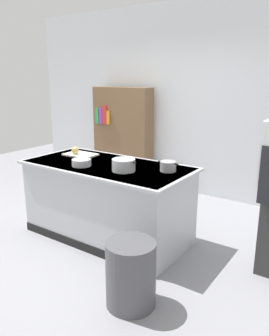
# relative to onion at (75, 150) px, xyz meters

# --- Properties ---
(ground_plane) EXTENTS (10.00, 10.00, 0.00)m
(ground_plane) POSITION_rel_onion_xyz_m (0.61, -0.12, -0.97)
(ground_plane) COLOR gray
(back_wall) EXTENTS (6.40, 0.12, 3.00)m
(back_wall) POSITION_rel_onion_xyz_m (0.61, 1.98, 0.53)
(back_wall) COLOR silver
(back_wall) RESTS_ON ground_plane
(counter_island) EXTENTS (1.98, 0.98, 0.90)m
(counter_island) POSITION_rel_onion_xyz_m (0.61, -0.12, -0.50)
(counter_island) COLOR #B7BABF
(counter_island) RESTS_ON ground_plane
(cutting_board) EXTENTS (0.40, 0.28, 0.02)m
(cutting_board) POSITION_rel_onion_xyz_m (0.05, 0.04, -0.06)
(cutting_board) COLOR silver
(cutting_board) RESTS_ON counter_island
(onion) EXTENTS (0.10, 0.10, 0.10)m
(onion) POSITION_rel_onion_xyz_m (0.00, 0.00, 0.00)
(onion) COLOR tan
(onion) RESTS_ON cutting_board
(stock_pot) EXTENTS (0.32, 0.25, 0.13)m
(stock_pot) POSITION_rel_onion_xyz_m (0.94, -0.23, -0.00)
(stock_pot) COLOR #B7BABF
(stock_pot) RESTS_ON counter_island
(sauce_pan) EXTENTS (0.24, 0.17, 0.11)m
(sauce_pan) POSITION_rel_onion_xyz_m (1.33, 0.03, -0.01)
(sauce_pan) COLOR #99999E
(sauce_pan) RESTS_ON counter_island
(mixing_bowl) EXTENTS (0.22, 0.22, 0.08)m
(mixing_bowl) POSITION_rel_onion_xyz_m (0.42, -0.33, -0.03)
(mixing_bowl) COLOR #B7BABF
(mixing_bowl) RESTS_ON counter_island
(trash_bin) EXTENTS (0.42, 0.42, 0.57)m
(trash_bin) POSITION_rel_onion_xyz_m (1.58, -1.00, -0.68)
(trash_bin) COLOR #4C4C51
(trash_bin) RESTS_ON ground_plane
(bookshelf) EXTENTS (1.10, 0.31, 1.70)m
(bookshelf) POSITION_rel_onion_xyz_m (-0.50, 1.68, -0.12)
(bookshelf) COLOR brown
(bookshelf) RESTS_ON ground_plane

